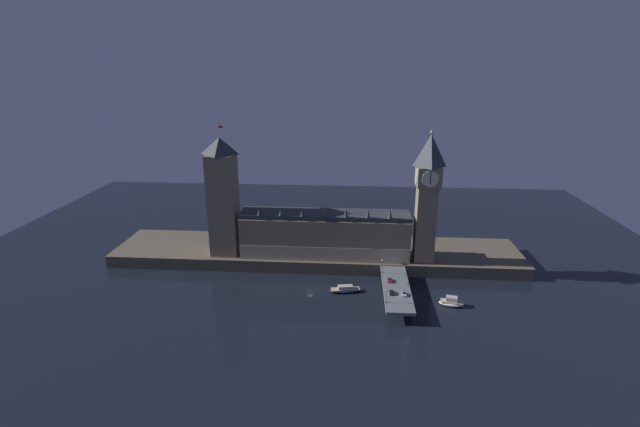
{
  "coord_description": "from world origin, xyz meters",
  "views": [
    {
      "loc": [
        19.26,
        -197.35,
        103.11
      ],
      "look_at": [
        3.29,
        20.0,
        32.32
      ],
      "focal_mm": 26.0,
      "sensor_mm": 36.0,
      "label": 1
    }
  ],
  "objects_px": {
    "car_northbound_lead": "(390,280)",
    "street_lamp_far": "(382,265)",
    "boat_downstream": "(451,302)",
    "clock_tower": "(427,194)",
    "street_lamp_near": "(386,294)",
    "pedestrian_mid_walk": "(408,284)",
    "boat_upstream": "(345,290)",
    "car_northbound_trail": "(392,292)",
    "car_southbound_lead": "(404,294)",
    "victoria_tower": "(223,197)"
  },
  "relations": [
    {
      "from": "boat_downstream",
      "to": "clock_tower",
      "type": "bearing_deg",
      "value": 102.9
    },
    {
      "from": "boat_upstream",
      "to": "boat_downstream",
      "type": "distance_m",
      "value": 48.42
    },
    {
      "from": "street_lamp_near",
      "to": "boat_upstream",
      "type": "distance_m",
      "value": 27.92
    },
    {
      "from": "pedestrian_mid_walk",
      "to": "boat_upstream",
      "type": "xyz_separation_m",
      "value": [
        -28.7,
        2.91,
        -5.66
      ]
    },
    {
      "from": "clock_tower",
      "to": "victoria_tower",
      "type": "bearing_deg",
      "value": 178.89
    },
    {
      "from": "street_lamp_far",
      "to": "car_southbound_lead",
      "type": "bearing_deg",
      "value": -69.25
    },
    {
      "from": "clock_tower",
      "to": "street_lamp_far",
      "type": "relative_size",
      "value": 9.53
    },
    {
      "from": "car_northbound_trail",
      "to": "pedestrian_mid_walk",
      "type": "relative_size",
      "value": 2.53
    },
    {
      "from": "car_northbound_trail",
      "to": "pedestrian_mid_walk",
      "type": "distance_m",
      "value": 11.94
    },
    {
      "from": "victoria_tower",
      "to": "car_southbound_lead",
      "type": "height_order",
      "value": "victoria_tower"
    },
    {
      "from": "street_lamp_near",
      "to": "street_lamp_far",
      "type": "distance_m",
      "value": 29.44
    },
    {
      "from": "car_southbound_lead",
      "to": "pedestrian_mid_walk",
      "type": "relative_size",
      "value": 2.49
    },
    {
      "from": "car_northbound_lead",
      "to": "boat_upstream",
      "type": "bearing_deg",
      "value": -178.48
    },
    {
      "from": "street_lamp_near",
      "to": "boat_downstream",
      "type": "bearing_deg",
      "value": 18.83
    },
    {
      "from": "car_northbound_trail",
      "to": "street_lamp_near",
      "type": "height_order",
      "value": "street_lamp_near"
    },
    {
      "from": "car_northbound_trail",
      "to": "car_southbound_lead",
      "type": "bearing_deg",
      "value": -10.47
    },
    {
      "from": "clock_tower",
      "to": "pedestrian_mid_walk",
      "type": "xyz_separation_m",
      "value": [
        -10.51,
        -29.18,
        -34.7
      ]
    },
    {
      "from": "car_southbound_lead",
      "to": "boat_downstream",
      "type": "bearing_deg",
      "value": 8.07
    },
    {
      "from": "car_northbound_trail",
      "to": "boat_downstream",
      "type": "bearing_deg",
      "value": 4.37
    },
    {
      "from": "pedestrian_mid_walk",
      "to": "boat_upstream",
      "type": "distance_m",
      "value": 29.39
    },
    {
      "from": "car_northbound_trail",
      "to": "boat_downstream",
      "type": "height_order",
      "value": "car_northbound_trail"
    },
    {
      "from": "victoria_tower",
      "to": "street_lamp_near",
      "type": "height_order",
      "value": "victoria_tower"
    },
    {
      "from": "car_northbound_lead",
      "to": "pedestrian_mid_walk",
      "type": "xyz_separation_m",
      "value": [
        8.05,
        -3.45,
        0.22
      ]
    },
    {
      "from": "car_southbound_lead",
      "to": "street_lamp_near",
      "type": "relative_size",
      "value": 0.65
    },
    {
      "from": "street_lamp_near",
      "to": "car_northbound_lead",
      "type": "bearing_deg",
      "value": 81.41
    },
    {
      "from": "clock_tower",
      "to": "car_southbound_lead",
      "type": "xyz_separation_m",
      "value": [
        -13.19,
        -38.98,
        -34.94
      ]
    },
    {
      "from": "clock_tower",
      "to": "street_lamp_near",
      "type": "distance_m",
      "value": 59.96
    },
    {
      "from": "car_southbound_lead",
      "to": "pedestrian_mid_walk",
      "type": "xyz_separation_m",
      "value": [
        2.68,
        9.8,
        0.25
      ]
    },
    {
      "from": "car_southbound_lead",
      "to": "boat_upstream",
      "type": "height_order",
      "value": "car_southbound_lead"
    },
    {
      "from": "street_lamp_near",
      "to": "boat_downstream",
      "type": "height_order",
      "value": "street_lamp_near"
    },
    {
      "from": "car_southbound_lead",
      "to": "boat_downstream",
      "type": "xyz_separation_m",
      "value": [
        21.43,
        3.04,
        -4.98
      ]
    },
    {
      "from": "car_southbound_lead",
      "to": "street_lamp_far",
      "type": "bearing_deg",
      "value": 110.75
    },
    {
      "from": "car_northbound_lead",
      "to": "boat_upstream",
      "type": "distance_m",
      "value": 21.36
    },
    {
      "from": "street_lamp_near",
      "to": "boat_upstream",
      "type": "height_order",
      "value": "street_lamp_near"
    },
    {
      "from": "street_lamp_near",
      "to": "boat_downstream",
      "type": "relative_size",
      "value": 0.55
    },
    {
      "from": "car_northbound_lead",
      "to": "boat_upstream",
      "type": "relative_size",
      "value": 0.27
    },
    {
      "from": "car_northbound_trail",
      "to": "boat_upstream",
      "type": "xyz_separation_m",
      "value": [
        -20.65,
        11.72,
        -5.45
      ]
    },
    {
      "from": "car_northbound_trail",
      "to": "pedestrian_mid_walk",
      "type": "bearing_deg",
      "value": 47.6
    },
    {
      "from": "car_northbound_trail",
      "to": "car_southbound_lead",
      "type": "xyz_separation_m",
      "value": [
        5.36,
        -0.99,
        -0.04
      ]
    },
    {
      "from": "car_northbound_lead",
      "to": "boat_downstream",
      "type": "distance_m",
      "value": 29.11
    },
    {
      "from": "clock_tower",
      "to": "pedestrian_mid_walk",
      "type": "relative_size",
      "value": 40.12
    },
    {
      "from": "car_southbound_lead",
      "to": "boat_upstream",
      "type": "bearing_deg",
      "value": 153.96
    },
    {
      "from": "street_lamp_far",
      "to": "street_lamp_near",
      "type": "bearing_deg",
      "value": -90.0
    },
    {
      "from": "car_northbound_trail",
      "to": "boat_upstream",
      "type": "height_order",
      "value": "car_northbound_trail"
    },
    {
      "from": "clock_tower",
      "to": "car_northbound_lead",
      "type": "distance_m",
      "value": 47.17
    },
    {
      "from": "boat_upstream",
      "to": "pedestrian_mid_walk",
      "type": "bearing_deg",
      "value": -5.78
    },
    {
      "from": "car_northbound_lead",
      "to": "street_lamp_far",
      "type": "height_order",
      "value": "street_lamp_far"
    },
    {
      "from": "clock_tower",
      "to": "car_northbound_trail",
      "type": "xyz_separation_m",
      "value": [
        -18.56,
        -37.99,
        -34.91
      ]
    },
    {
      "from": "car_northbound_trail",
      "to": "street_lamp_far",
      "type": "height_order",
      "value": "street_lamp_far"
    },
    {
      "from": "victoria_tower",
      "to": "street_lamp_near",
      "type": "relative_size",
      "value": 10.71
    }
  ]
}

